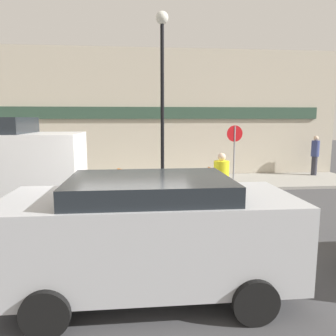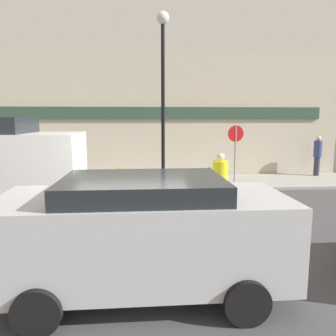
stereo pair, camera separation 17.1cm
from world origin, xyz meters
name	(u,v)px [view 1 (the left image)]	position (x,y,z in m)	size (l,w,h in m)	color
ground_plane	(135,241)	(0.00, 0.00, 0.00)	(60.00, 60.00, 0.00)	#424244
sidewalk_slab	(135,183)	(0.00, 6.00, 0.05)	(18.00, 2.99, 0.11)	#9E9B93
storefront_facade	(134,114)	(0.00, 7.56, 2.75)	(18.00, 0.22, 5.50)	#BCB29E
streetlamp_post	(162,78)	(1.00, 5.11, 3.97)	(0.44, 0.44, 6.09)	black
stop_sign	(234,145)	(3.68, 5.13, 1.59)	(0.60, 0.06, 2.21)	gray
barricade_0	(212,183)	(2.45, 3.46, 0.53)	(0.19, 0.79, 0.99)	white
barricade_1	(126,188)	(-0.26, 2.54, 0.61)	(0.59, 0.78, 1.12)	white
traffic_cone_0	(216,196)	(2.43, 2.81, 0.25)	(0.30, 0.30, 0.52)	black
traffic_cone_1	(204,203)	(1.89, 1.94, 0.28)	(0.30, 0.30, 0.58)	black
traffic_cone_2	(200,185)	(2.20, 4.07, 0.34)	(0.30, 0.30, 0.69)	black
traffic_cone_3	(185,202)	(1.39, 2.05, 0.28)	(0.30, 0.30, 0.58)	black
traffic_cone_4	(138,185)	(0.09, 4.37, 0.32)	(0.30, 0.30, 0.67)	black
traffic_cone_5	(180,188)	(1.50, 4.15, 0.22)	(0.30, 0.30, 0.46)	black
person_worker	(221,183)	(2.24, 1.50, 0.90)	(0.56, 0.56, 1.70)	#33333D
person_pedestrian	(315,154)	(7.81, 6.81, 1.03)	(0.35, 0.35, 1.72)	#33333D
parked_car_1	(150,229)	(0.24, -2.13, 0.99)	(4.12, 1.90, 1.75)	#B7BABF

